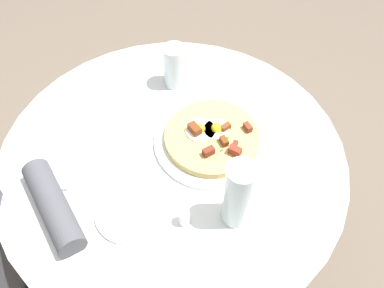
# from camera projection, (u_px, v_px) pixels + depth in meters

# --- Properties ---
(ground_plane) EXTENTS (6.00, 6.00, 0.00)m
(ground_plane) POSITION_uv_depth(u_px,v_px,m) (178.00, 256.00, 1.72)
(ground_plane) COLOR #6B5B4C
(dining_table) EXTENTS (0.95, 0.95, 0.70)m
(dining_table) POSITION_uv_depth(u_px,v_px,m) (174.00, 186.00, 1.29)
(dining_table) COLOR silver
(dining_table) RESTS_ON ground_plane
(pizza_plate) EXTENTS (0.32, 0.32, 0.01)m
(pizza_plate) POSITION_uv_depth(u_px,v_px,m) (212.00, 141.00, 1.18)
(pizza_plate) COLOR silver
(pizza_plate) RESTS_ON dining_table
(breakfast_pizza) EXTENTS (0.26, 0.26, 0.05)m
(breakfast_pizza) POSITION_uv_depth(u_px,v_px,m) (212.00, 137.00, 1.17)
(breakfast_pizza) COLOR tan
(breakfast_pizza) RESTS_ON pizza_plate
(bread_plate) EXTENTS (0.17, 0.17, 0.01)m
(bread_plate) POSITION_uv_depth(u_px,v_px,m) (130.00, 212.00, 1.05)
(bread_plate) COLOR silver
(bread_plate) RESTS_ON dining_table
(napkin) EXTENTS (0.18, 0.16, 0.00)m
(napkin) POSITION_uv_depth(u_px,v_px,m) (58.00, 163.00, 1.14)
(napkin) COLOR white
(napkin) RESTS_ON dining_table
(fork) EXTENTS (0.18, 0.03, 0.00)m
(fork) POSITION_uv_depth(u_px,v_px,m) (65.00, 161.00, 1.14)
(fork) COLOR silver
(fork) RESTS_ON napkin
(knife) EXTENTS (0.18, 0.03, 0.00)m
(knife) POSITION_uv_depth(u_px,v_px,m) (51.00, 163.00, 1.13)
(knife) COLOR silver
(knife) RESTS_ON napkin
(water_glass) EXTENTS (0.07, 0.07, 0.14)m
(water_glass) POSITION_uv_depth(u_px,v_px,m) (175.00, 66.00, 1.27)
(water_glass) COLOR silver
(water_glass) RESTS_ON dining_table
(water_bottle) EXTENTS (0.07, 0.07, 0.20)m
(water_bottle) POSITION_uv_depth(u_px,v_px,m) (239.00, 195.00, 0.97)
(water_bottle) COLOR silver
(water_bottle) RESTS_ON dining_table
(salt_shaker) EXTENTS (0.03, 0.03, 0.05)m
(salt_shaker) POSITION_uv_depth(u_px,v_px,m) (184.00, 218.00, 1.02)
(salt_shaker) COLOR white
(salt_shaker) RESTS_ON dining_table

